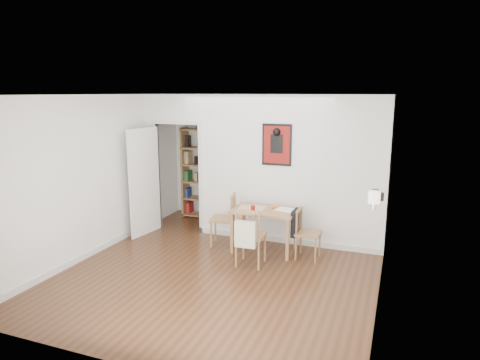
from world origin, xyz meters
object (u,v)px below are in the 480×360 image
at_px(red_glass, 253,208).
at_px(dining_table, 265,214).
at_px(ceramic_jar_b, 375,193).
at_px(chair_right, 307,233).
at_px(fireplace, 376,240).
at_px(mantel_lamp, 374,198).
at_px(chair_left, 223,219).
at_px(ceramic_jar_a, 381,196).
at_px(chair_front, 251,236).
at_px(notebook, 286,210).
at_px(orange_fruit, 274,207).
at_px(bookshelf, 201,174).

bearing_deg(red_glass, dining_table, 44.88).
bearing_deg(ceramic_jar_b, red_glass, 176.20).
relative_size(chair_right, red_glass, 8.95).
xyz_separation_m(chair_right, fireplace, (1.07, -0.54, 0.19)).
bearing_deg(mantel_lamp, chair_left, 157.80).
relative_size(chair_left, ceramic_jar_a, 8.20).
bearing_deg(chair_right, fireplace, -26.59).
relative_size(chair_front, fireplace, 0.74).
xyz_separation_m(chair_right, notebook, (-0.39, 0.14, 0.31)).
height_order(red_glass, ceramic_jar_a, ceramic_jar_a).
bearing_deg(orange_fruit, ceramic_jar_a, -18.86).
bearing_deg(chair_right, chair_left, 176.50).
distance_m(chair_left, bookshelf, 1.87).
bearing_deg(red_glass, ceramic_jar_b, -3.80).
height_order(chair_right, notebook, chair_right).
height_order(dining_table, ceramic_jar_b, ceramic_jar_b).
xyz_separation_m(orange_fruit, notebook, (0.20, -0.02, -0.03)).
relative_size(red_glass, ceramic_jar_b, 0.84).
bearing_deg(red_glass, chair_right, 5.56).
distance_m(orange_fruit, ceramic_jar_a, 1.84).
height_order(fireplace, orange_fruit, fireplace).
bearing_deg(red_glass, orange_fruit, 40.69).
bearing_deg(ceramic_jar_a, chair_front, -174.59).
relative_size(orange_fruit, ceramic_jar_a, 0.67).
bearing_deg(chair_left, ceramic_jar_a, -11.00).
xyz_separation_m(orange_fruit, mantel_lamp, (1.63, -1.11, 0.55)).
xyz_separation_m(chair_right, orange_fruit, (-0.60, 0.17, 0.34)).
relative_size(chair_front, bookshelf, 0.49).
distance_m(orange_fruit, notebook, 0.21).
bearing_deg(fireplace, chair_right, 153.41).
xyz_separation_m(fireplace, mantel_lamp, (-0.04, -0.41, 0.69)).
distance_m(dining_table, ceramic_jar_b, 1.86).
distance_m(chair_right, bookshelf, 3.06).
relative_size(chair_front, notebook, 2.82).
bearing_deg(orange_fruit, chair_front, -101.81).
relative_size(dining_table, chair_right, 1.30).
height_order(bookshelf, ceramic_jar_b, bookshelf).
relative_size(dining_table, chair_front, 1.14).
bearing_deg(ceramic_jar_b, orange_fruit, 166.77).
xyz_separation_m(fireplace, orange_fruit, (-1.67, 0.70, 0.15)).
height_order(chair_left, bookshelf, bookshelf).
distance_m(chair_left, ceramic_jar_b, 2.64).
bearing_deg(chair_front, fireplace, 1.55).
bearing_deg(ceramic_jar_a, red_glass, 170.68).
distance_m(red_glass, orange_fruit, 0.39).
bearing_deg(ceramic_jar_b, mantel_lamp, -88.05).
bearing_deg(bookshelf, ceramic_jar_a, -27.57).
relative_size(chair_left, mantel_lamp, 3.87).
relative_size(chair_left, chair_right, 1.13).
height_order(chair_left, chair_right, chair_left).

